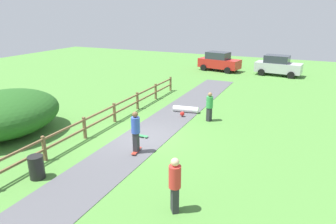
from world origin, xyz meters
TOP-DOWN VIEW (x-y plane):
  - ground_plane at (0.00, 0.00)m, footprint 60.00×60.00m
  - asphalt_path at (0.00, 0.00)m, footprint 2.40×28.00m
  - wooden_fence at (-2.60, 0.00)m, footprint 0.12×18.12m
  - bush_large at (-6.53, -2.45)m, footprint 4.66×5.59m
  - trash_bin at (-1.80, -5.04)m, footprint 0.56×0.56m
  - skater_riding at (0.49, -1.63)m, footprint 0.43×0.82m
  - skater_fallen at (0.43, 4.45)m, footprint 1.60×1.32m
  - skateboard_loose at (-0.20, -0.05)m, footprint 0.80×0.20m
  - bystander_red at (3.67, -4.75)m, footprint 0.53×0.53m
  - bystander_green at (2.18, 3.65)m, footprint 0.45×0.45m
  - parked_car_silver at (4.34, 18.67)m, footprint 4.36×2.34m
  - parked_car_red at (-1.44, 18.68)m, footprint 4.45×2.60m

SIDE VIEW (x-z plane):
  - ground_plane at x=0.00m, z-range 0.00..0.00m
  - asphalt_path at x=0.00m, z-range 0.00..0.02m
  - skateboard_loose at x=-0.20m, z-range 0.05..0.13m
  - skater_fallen at x=0.43m, z-range 0.02..0.38m
  - trash_bin at x=-1.80m, z-range 0.00..0.90m
  - wooden_fence at x=-2.60m, z-range 0.12..1.22m
  - bystander_green at x=2.18m, z-range 0.08..1.75m
  - parked_car_silver at x=4.34m, z-range 0.00..1.92m
  - parked_car_red at x=-1.44m, z-range 0.00..1.92m
  - bystander_red at x=3.67m, z-range 0.10..1.95m
  - skater_riding at x=0.49m, z-range 0.14..2.03m
  - bush_large at x=-6.53m, z-range 0.00..2.20m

